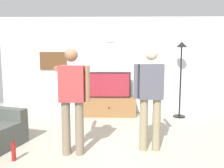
% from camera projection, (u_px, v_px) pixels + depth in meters
% --- Properties ---
extents(ground_plane, '(8.40, 8.40, 0.00)m').
position_uv_depth(ground_plane, '(114.00, 159.00, 3.47)').
color(ground_plane, '#B2A893').
extents(back_wall, '(6.40, 0.10, 2.70)m').
position_uv_depth(back_wall, '(114.00, 66.00, 6.23)').
color(back_wall, silver).
rests_on(back_wall, ground_plane).
extents(tv_stand, '(1.43, 0.46, 0.50)m').
position_uv_depth(tv_stand, '(109.00, 107.00, 6.02)').
color(tv_stand, olive).
rests_on(tv_stand, ground_plane).
extents(television, '(1.16, 0.07, 0.70)m').
position_uv_depth(television, '(109.00, 85.00, 6.00)').
color(television, black).
rests_on(television, tv_stand).
extents(wall_clock, '(0.30, 0.03, 0.30)m').
position_uv_depth(wall_clock, '(109.00, 37.00, 6.08)').
color(wall_clock, white).
extents(framed_picture, '(0.76, 0.04, 0.50)m').
position_uv_depth(framed_picture, '(53.00, 61.00, 6.19)').
color(framed_picture, brown).
extents(floor_lamp, '(0.32, 0.32, 2.00)m').
position_uv_depth(floor_lamp, '(181.00, 64.00, 5.76)').
color(floor_lamp, black).
rests_on(floor_lamp, ground_plane).
extents(person_standing_nearer_lamp, '(0.58, 0.78, 1.74)m').
position_uv_depth(person_standing_nearer_lamp, '(72.00, 96.00, 3.55)').
color(person_standing_nearer_lamp, '#7A6B56').
rests_on(person_standing_nearer_lamp, ground_plane).
extents(person_standing_nearer_couch, '(0.58, 0.78, 1.76)m').
position_uv_depth(person_standing_nearer_couch, '(151.00, 93.00, 3.71)').
color(person_standing_nearer_couch, gray).
rests_on(person_standing_nearer_couch, ground_plane).
extents(beverage_bottle, '(0.07, 0.07, 0.36)m').
position_uv_depth(beverage_bottle, '(14.00, 151.00, 3.41)').
color(beverage_bottle, maroon).
rests_on(beverage_bottle, ground_plane).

